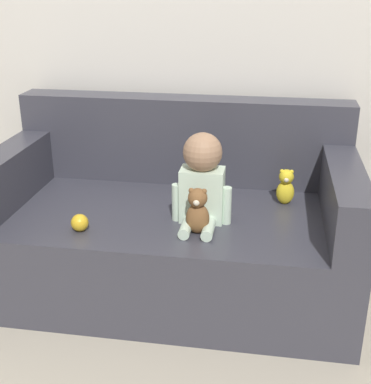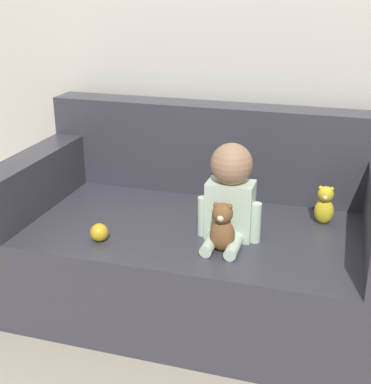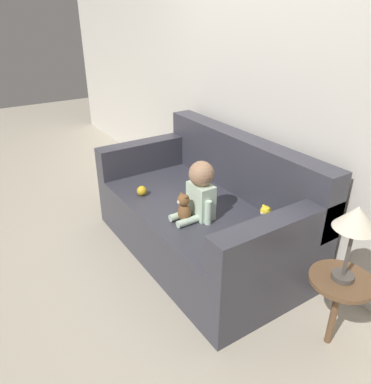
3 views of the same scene
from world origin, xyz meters
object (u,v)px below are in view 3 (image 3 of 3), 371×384
at_px(person_baby, 200,191).
at_px(toy_ball, 142,191).
at_px(teddy_bear_brown, 184,209).
at_px(side_table, 350,247).
at_px(plush_toy_side, 265,218).
at_px(couch, 206,214).

height_order(person_baby, toy_ball, person_baby).
xyz_separation_m(teddy_bear_brown, side_table, (1.02, 0.37, 0.14)).
distance_m(person_baby, side_table, 1.05).
distance_m(plush_toy_side, side_table, 0.65).
relative_size(person_baby, teddy_bear_brown, 1.95).
relative_size(couch, teddy_bear_brown, 8.26).
height_order(plush_toy_side, side_table, side_table).
height_order(couch, side_table, side_table).
relative_size(teddy_bear_brown, plush_toy_side, 1.18).
xyz_separation_m(person_baby, toy_ball, (-0.53, -0.20, -0.17)).
relative_size(toy_ball, side_table, 0.09).
xyz_separation_m(teddy_bear_brown, toy_ball, (-0.53, -0.06, -0.06)).
bearing_deg(toy_ball, teddy_bear_brown, 6.71).
bearing_deg(teddy_bear_brown, side_table, 20.05).
bearing_deg(plush_toy_side, side_table, -2.45).
height_order(teddy_bear_brown, plush_toy_side, teddy_bear_brown).
xyz_separation_m(person_baby, plush_toy_side, (0.39, 0.27, -0.11)).
height_order(couch, teddy_bear_brown, couch).
bearing_deg(side_table, plush_toy_side, 177.55).
relative_size(teddy_bear_brown, side_table, 0.23).
distance_m(person_baby, plush_toy_side, 0.48).
relative_size(person_baby, plush_toy_side, 2.30).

